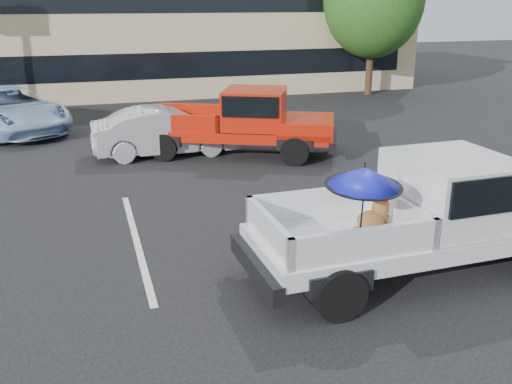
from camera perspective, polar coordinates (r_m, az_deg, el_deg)
The scene contains 8 objects.
ground at distance 9.62m, azimuth 7.60°, elevation -7.37°, with size 90.00×90.00×0.00m, color black.
stripe_left at distance 10.70m, azimuth -11.85°, elevation -4.82°, with size 0.12×5.00×0.01m, color silver.
stripe_right at distance 12.61m, azimuth 16.34°, elevation -1.52°, with size 0.12×5.00×0.01m, color silver.
motel_building at distance 29.38m, azimuth -6.04°, elevation 16.70°, with size 20.40×8.40×6.30m.
silver_pickup at distance 9.51m, azimuth 17.78°, elevation -1.58°, with size 5.74×2.24×2.06m.
red_pickup at distance 16.03m, azimuth -0.73°, elevation 7.26°, with size 5.94×4.11×1.86m.
silver_sedan at distance 16.31m, azimuth -9.02°, elevation 6.00°, with size 1.42×4.08×1.35m, color #ABADB2.
blue_suv at distance 20.66m, azimuth -23.52°, elevation 7.53°, with size 2.45×5.31×1.47m, color #8AABCE.
Camera 1 is at (-3.71, -7.82, 4.21)m, focal length 40.00 mm.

